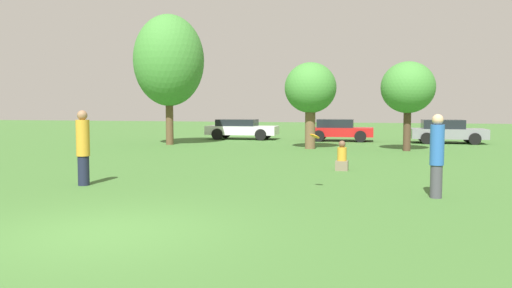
{
  "coord_description": "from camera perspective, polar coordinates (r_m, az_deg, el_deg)",
  "views": [
    {
      "loc": [
        4.48,
        -7.31,
        2.03
      ],
      "look_at": [
        1.14,
        5.4,
        1.08
      ],
      "focal_mm": 36.13,
      "sensor_mm": 36.0,
      "label": 1
    }
  ],
  "objects": [
    {
      "name": "parked_car_white",
      "position": [
        32.3,
        -1.67,
        1.72
      ],
      "size": [
        4.48,
        2.18,
        1.25
      ],
      "rotation": [
        0.0,
        0.0,
        0.04
      ],
      "color": "silver",
      "rests_on": "ground"
    },
    {
      "name": "frisbee",
      "position": [
        12.35,
        6.51,
        0.86
      ],
      "size": [
        0.26,
        0.24,
        0.17
      ],
      "color": "orange"
    },
    {
      "name": "person_catcher",
      "position": [
        12.1,
        19.39,
        -1.13
      ],
      "size": [
        0.31,
        0.31,
        1.87
      ],
      "rotation": [
        0.0,
        0.0,
        -3.1
      ],
      "color": "#3F3F47",
      "rests_on": "ground"
    },
    {
      "name": "parked_car_red",
      "position": [
        30.92,
        9.16,
        1.58
      ],
      "size": [
        3.9,
        2.03,
        1.3
      ],
      "rotation": [
        0.0,
        0.0,
        0.04
      ],
      "color": "red",
      "rests_on": "ground"
    },
    {
      "name": "bystander_sitting",
      "position": [
        16.62,
        9.49,
        -1.55
      ],
      "size": [
        0.39,
        0.33,
        0.96
      ],
      "color": "#726651",
      "rests_on": "ground"
    },
    {
      "name": "parked_car_grey",
      "position": [
        30.64,
        20.34,
        1.35
      ],
      "size": [
        4.07,
        2.18,
        1.32
      ],
      "rotation": [
        0.0,
        0.0,
        0.04
      ],
      "color": "slate",
      "rests_on": "ground"
    },
    {
      "name": "tree_0",
      "position": [
        28.13,
        -9.63,
        9.07
      ],
      "size": [
        3.74,
        3.74,
        6.93
      ],
      "color": "brown",
      "rests_on": "ground"
    },
    {
      "name": "person_thrower",
      "position": [
        13.98,
        -18.61,
        -0.32
      ],
      "size": [
        0.34,
        0.34,
        1.94
      ],
      "rotation": [
        0.0,
        0.0,
        0.04
      ],
      "color": "#191E33",
      "rests_on": "ground"
    },
    {
      "name": "tree_2",
      "position": [
        24.67,
        16.47,
        5.97
      ],
      "size": [
        2.45,
        2.45,
        4.1
      ],
      "color": "#473323",
      "rests_on": "ground"
    },
    {
      "name": "tree_1",
      "position": [
        25.07,
        6.05,
        6.07
      ],
      "size": [
        2.49,
        2.49,
        4.17
      ],
      "color": "brown",
      "rests_on": "ground"
    },
    {
      "name": "ground_plane",
      "position": [
        8.81,
        -16.56,
        -9.36
      ],
      "size": [
        120.0,
        120.0,
        0.0
      ],
      "primitive_type": "plane",
      "color": "#3D6B2D"
    }
  ]
}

